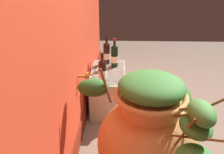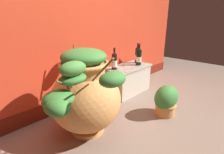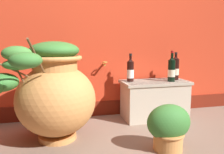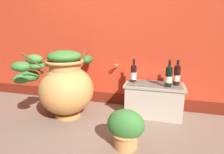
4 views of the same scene
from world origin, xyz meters
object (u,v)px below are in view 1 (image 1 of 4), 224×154
object	(u,v)px
potted_shrub	(178,101)
wine_bottle_right	(107,53)
terracotta_urn	(150,136)
wine_bottle_middle	(102,71)
wine_bottle_left	(114,55)

from	to	relation	value
potted_shrub	wine_bottle_right	bearing A→B (deg)	58.01
terracotta_urn	wine_bottle_right	bearing A→B (deg)	15.02
wine_bottle_middle	potted_shrub	distance (m)	0.86
wine_bottle_right	potted_shrub	xyz separation A→B (m)	(-0.48, -0.77, -0.37)
terracotta_urn	potted_shrub	world-z (taller)	terracotta_urn
terracotta_urn	wine_bottle_right	size ratio (longest dim) A/B	3.40
wine_bottle_middle	potted_shrub	size ratio (longest dim) A/B	0.83
wine_bottle_right	potted_shrub	distance (m)	0.98
terracotta_urn	wine_bottle_middle	size ratio (longest dim) A/B	3.50
wine_bottle_right	potted_shrub	size ratio (longest dim) A/B	0.85
terracotta_urn	wine_bottle_middle	distance (m)	0.90
potted_shrub	terracotta_urn	bearing A→B (deg)	154.27
wine_bottle_left	wine_bottle_right	size ratio (longest dim) A/B	1.06
terracotta_urn	wine_bottle_left	world-z (taller)	terracotta_urn
wine_bottle_left	wine_bottle_middle	xyz separation A→B (m)	(-0.44, 0.11, -0.01)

